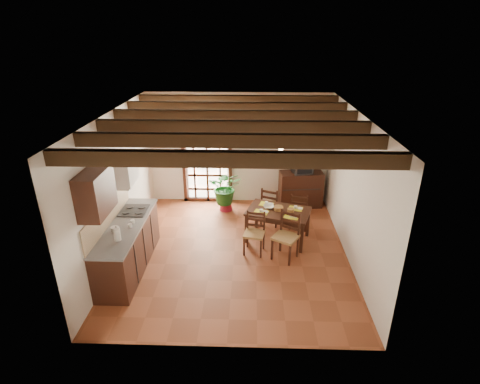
{
  "coord_description": "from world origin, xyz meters",
  "views": [
    {
      "loc": [
        0.32,
        -6.5,
        4.17
      ],
      "look_at": [
        0.1,
        0.4,
        1.15
      ],
      "focal_mm": 28.0,
      "sensor_mm": 36.0,
      "label": 1
    }
  ],
  "objects_px": {
    "chair_far_right": "(299,217)",
    "potted_plant": "(226,189)",
    "chair_near_left": "(254,240)",
    "pendant_lamp": "(281,145)",
    "dining_table": "(278,214)",
    "chair_far_left": "(271,212)",
    "chair_near_right": "(285,245)",
    "kitchen_counter": "(128,245)",
    "sideboard": "(300,189)",
    "crt_tv": "(302,165)"
  },
  "relations": [
    {
      "from": "chair_far_left",
      "to": "potted_plant",
      "type": "xyz_separation_m",
      "value": [
        -1.09,
        0.67,
        0.28
      ]
    },
    {
      "from": "chair_far_left",
      "to": "kitchen_counter",
      "type": "bearing_deg",
      "value": 57.38
    },
    {
      "from": "kitchen_counter",
      "to": "chair_near_left",
      "type": "xyz_separation_m",
      "value": [
        2.35,
        0.6,
        -0.21
      ]
    },
    {
      "from": "kitchen_counter",
      "to": "chair_far_right",
      "type": "xyz_separation_m",
      "value": [
        3.36,
        1.64,
        -0.2
      ]
    },
    {
      "from": "chair_near_right",
      "to": "crt_tv",
      "type": "height_order",
      "value": "crt_tv"
    },
    {
      "from": "chair_near_right",
      "to": "sideboard",
      "type": "xyz_separation_m",
      "value": [
        0.56,
        2.42,
        0.15
      ]
    },
    {
      "from": "kitchen_counter",
      "to": "chair_far_right",
      "type": "bearing_deg",
      "value": 26.03
    },
    {
      "from": "chair_near_left",
      "to": "chair_far_left",
      "type": "relative_size",
      "value": 0.94
    },
    {
      "from": "dining_table",
      "to": "chair_far_left",
      "type": "xyz_separation_m",
      "value": [
        -0.11,
        0.71,
        -0.31
      ]
    },
    {
      "from": "crt_tv",
      "to": "pendant_lamp",
      "type": "distance_m",
      "value": 2.0
    },
    {
      "from": "potted_plant",
      "to": "kitchen_counter",
      "type": "bearing_deg",
      "value": -123.56
    },
    {
      "from": "chair_far_right",
      "to": "potted_plant",
      "type": "bearing_deg",
      "value": -14.24
    },
    {
      "from": "kitchen_counter",
      "to": "chair_far_right",
      "type": "distance_m",
      "value": 3.74
    },
    {
      "from": "kitchen_counter",
      "to": "dining_table",
      "type": "xyz_separation_m",
      "value": [
        2.86,
        1.12,
        0.13
      ]
    },
    {
      "from": "chair_near_right",
      "to": "sideboard",
      "type": "relative_size",
      "value": 0.9
    },
    {
      "from": "chair_near_right",
      "to": "pendant_lamp",
      "type": "xyz_separation_m",
      "value": [
        -0.11,
        0.81,
        1.78
      ]
    },
    {
      "from": "kitchen_counter",
      "to": "crt_tv",
      "type": "xyz_separation_m",
      "value": [
        3.53,
        2.82,
        0.62
      ]
    },
    {
      "from": "chair_far_left",
      "to": "pendant_lamp",
      "type": "bearing_deg",
      "value": 123.46
    },
    {
      "from": "chair_near_left",
      "to": "kitchen_counter",
      "type": "bearing_deg",
      "value": -154.3
    },
    {
      "from": "dining_table",
      "to": "chair_far_right",
      "type": "relative_size",
      "value": 1.67
    },
    {
      "from": "potted_plant",
      "to": "pendant_lamp",
      "type": "distance_m",
      "value": 2.31
    },
    {
      "from": "chair_near_left",
      "to": "chair_far_right",
      "type": "distance_m",
      "value": 1.45
    },
    {
      "from": "chair_far_left",
      "to": "pendant_lamp",
      "type": "distance_m",
      "value": 1.9
    },
    {
      "from": "chair_far_right",
      "to": "chair_near_left",
      "type": "bearing_deg",
      "value": 58.63
    },
    {
      "from": "dining_table",
      "to": "pendant_lamp",
      "type": "xyz_separation_m",
      "value": [
        -0.0,
        0.1,
        1.48
      ]
    },
    {
      "from": "chair_far_right",
      "to": "potted_plant",
      "type": "xyz_separation_m",
      "value": [
        -1.7,
        0.86,
        0.3
      ]
    },
    {
      "from": "sideboard",
      "to": "dining_table",
      "type": "bearing_deg",
      "value": -117.74
    },
    {
      "from": "dining_table",
      "to": "chair_far_left",
      "type": "distance_m",
      "value": 0.79
    },
    {
      "from": "sideboard",
      "to": "potted_plant",
      "type": "height_order",
      "value": "potted_plant"
    },
    {
      "from": "chair_near_left",
      "to": "chair_near_right",
      "type": "distance_m",
      "value": 0.64
    },
    {
      "from": "sideboard",
      "to": "crt_tv",
      "type": "distance_m",
      "value": 0.64
    },
    {
      "from": "dining_table",
      "to": "chair_far_left",
      "type": "relative_size",
      "value": 1.6
    },
    {
      "from": "crt_tv",
      "to": "chair_near_left",
      "type": "bearing_deg",
      "value": -129.29
    },
    {
      "from": "chair_far_right",
      "to": "crt_tv",
      "type": "relative_size",
      "value": 1.64
    },
    {
      "from": "chair_near_left",
      "to": "chair_near_right",
      "type": "bearing_deg",
      "value": -6.24
    },
    {
      "from": "kitchen_counter",
      "to": "dining_table",
      "type": "height_order",
      "value": "kitchen_counter"
    },
    {
      "from": "chair_near_right",
      "to": "chair_far_left",
      "type": "xyz_separation_m",
      "value": [
        -0.21,
        1.43,
        -0.01
      ]
    },
    {
      "from": "sideboard",
      "to": "potted_plant",
      "type": "bearing_deg",
      "value": -176.39
    },
    {
      "from": "crt_tv",
      "to": "pendant_lamp",
      "type": "bearing_deg",
      "value": -124.2
    },
    {
      "from": "chair_near_right",
      "to": "chair_far_left",
      "type": "distance_m",
      "value": 1.44
    },
    {
      "from": "sideboard",
      "to": "pendant_lamp",
      "type": "height_order",
      "value": "pendant_lamp"
    },
    {
      "from": "dining_table",
      "to": "sideboard",
      "type": "relative_size",
      "value": 1.38
    },
    {
      "from": "chair_far_left",
      "to": "dining_table",
      "type": "bearing_deg",
      "value": 122.12
    },
    {
      "from": "chair_near_right",
      "to": "potted_plant",
      "type": "height_order",
      "value": "potted_plant"
    },
    {
      "from": "kitchen_counter",
      "to": "chair_near_left",
      "type": "relative_size",
      "value": 2.63
    },
    {
      "from": "sideboard",
      "to": "crt_tv",
      "type": "xyz_separation_m",
      "value": [
        -0.0,
        -0.01,
        0.64
      ]
    },
    {
      "from": "crt_tv",
      "to": "dining_table",
      "type": "bearing_deg",
      "value": -122.99
    },
    {
      "from": "chair_near_left",
      "to": "pendant_lamp",
      "type": "bearing_deg",
      "value": 62.47
    },
    {
      "from": "chair_far_right",
      "to": "chair_far_left",
      "type": "bearing_deg",
      "value": -5.15
    },
    {
      "from": "chair_near_left",
      "to": "sideboard",
      "type": "relative_size",
      "value": 0.81
    }
  ]
}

